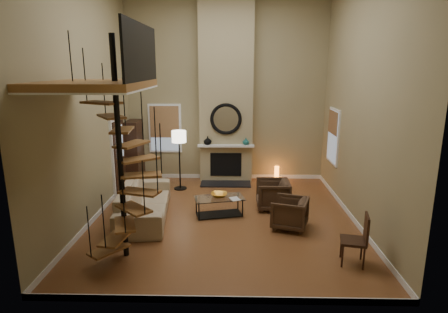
{
  "coord_description": "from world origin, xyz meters",
  "views": [
    {
      "loc": [
        0.2,
        -8.21,
        3.5
      ],
      "look_at": [
        0.0,
        0.4,
        1.4
      ],
      "focal_mm": 30.03,
      "sensor_mm": 36.0,
      "label": 1
    }
  ],
  "objects_px": {
    "floor_lamp": "(179,141)",
    "side_chair": "(359,237)",
    "armchair_far": "(293,213)",
    "accent_lamp": "(277,174)",
    "coffee_table": "(219,204)",
    "armchair_near": "(276,195)",
    "hutch": "(135,152)",
    "sofa": "(144,201)"
  },
  "relations": [
    {
      "from": "coffee_table",
      "to": "accent_lamp",
      "type": "relative_size",
      "value": 2.57
    },
    {
      "from": "sofa",
      "to": "floor_lamp",
      "type": "bearing_deg",
      "value": -20.77
    },
    {
      "from": "armchair_near",
      "to": "floor_lamp",
      "type": "height_order",
      "value": "floor_lamp"
    },
    {
      "from": "floor_lamp",
      "to": "side_chair",
      "type": "xyz_separation_m",
      "value": [
        3.77,
        -4.16,
        -0.89
      ]
    },
    {
      "from": "armchair_far",
      "to": "accent_lamp",
      "type": "xyz_separation_m",
      "value": [
        0.04,
        3.4,
        -0.1
      ]
    },
    {
      "from": "side_chair",
      "to": "accent_lamp",
      "type": "bearing_deg",
      "value": 100.34
    },
    {
      "from": "sofa",
      "to": "armchair_far",
      "type": "bearing_deg",
      "value": -105.23
    },
    {
      "from": "side_chair",
      "to": "coffee_table",
      "type": "bearing_deg",
      "value": 139.27
    },
    {
      "from": "hutch",
      "to": "accent_lamp",
      "type": "bearing_deg",
      "value": 0.95
    },
    {
      "from": "armchair_far",
      "to": "accent_lamp",
      "type": "height_order",
      "value": "armchair_far"
    },
    {
      "from": "armchair_far",
      "to": "floor_lamp",
      "type": "distance_m",
      "value": 4.04
    },
    {
      "from": "floor_lamp",
      "to": "side_chair",
      "type": "distance_m",
      "value": 5.68
    },
    {
      "from": "hutch",
      "to": "coffee_table",
      "type": "bearing_deg",
      "value": -44.47
    },
    {
      "from": "accent_lamp",
      "to": "side_chair",
      "type": "xyz_separation_m",
      "value": [
        0.89,
        -4.9,
        0.28
      ]
    },
    {
      "from": "sofa",
      "to": "coffee_table",
      "type": "relative_size",
      "value": 2.09
    },
    {
      "from": "armchair_far",
      "to": "accent_lamp",
      "type": "bearing_deg",
      "value": -162.1
    },
    {
      "from": "hutch",
      "to": "sofa",
      "type": "bearing_deg",
      "value": -71.93
    },
    {
      "from": "armchair_near",
      "to": "hutch",
      "type": "bearing_deg",
      "value": -117.73
    },
    {
      "from": "armchair_far",
      "to": "coffee_table",
      "type": "bearing_deg",
      "value": -95.01
    },
    {
      "from": "accent_lamp",
      "to": "side_chair",
      "type": "relative_size",
      "value": 0.52
    },
    {
      "from": "armchair_near",
      "to": "side_chair",
      "type": "height_order",
      "value": "side_chair"
    },
    {
      "from": "armchair_near",
      "to": "side_chair",
      "type": "xyz_separation_m",
      "value": [
        1.16,
        -2.71,
        0.17
      ]
    },
    {
      "from": "coffee_table",
      "to": "accent_lamp",
      "type": "xyz_separation_m",
      "value": [
        1.67,
        2.69,
        -0.03
      ]
    },
    {
      "from": "coffee_table",
      "to": "floor_lamp",
      "type": "xyz_separation_m",
      "value": [
        -1.2,
        1.95,
        1.13
      ]
    },
    {
      "from": "accent_lamp",
      "to": "side_chair",
      "type": "bearing_deg",
      "value": -79.66
    },
    {
      "from": "floor_lamp",
      "to": "hutch",
      "type": "bearing_deg",
      "value": 155.63
    },
    {
      "from": "hutch",
      "to": "sofa",
      "type": "relative_size",
      "value": 0.71
    },
    {
      "from": "sofa",
      "to": "floor_lamp",
      "type": "relative_size",
      "value": 1.55
    },
    {
      "from": "hutch",
      "to": "accent_lamp",
      "type": "relative_size",
      "value": 3.83
    },
    {
      "from": "hutch",
      "to": "armchair_far",
      "type": "distance_m",
      "value": 5.47
    },
    {
      "from": "hutch",
      "to": "armchair_far",
      "type": "height_order",
      "value": "hutch"
    },
    {
      "from": "hutch",
      "to": "coffee_table",
      "type": "xyz_separation_m",
      "value": [
        2.66,
        -2.62,
        -0.67
      ]
    },
    {
      "from": "coffee_table",
      "to": "accent_lamp",
      "type": "distance_m",
      "value": 3.17
    },
    {
      "from": "floor_lamp",
      "to": "accent_lamp",
      "type": "relative_size",
      "value": 3.47
    },
    {
      "from": "sofa",
      "to": "armchair_near",
      "type": "bearing_deg",
      "value": -84.25
    },
    {
      "from": "coffee_table",
      "to": "armchair_near",
      "type": "bearing_deg",
      "value": 19.57
    },
    {
      "from": "armchair_far",
      "to": "coffee_table",
      "type": "relative_size",
      "value": 0.59
    },
    {
      "from": "accent_lamp",
      "to": "sofa",
      "type": "bearing_deg",
      "value": -140.42
    },
    {
      "from": "armchair_near",
      "to": "accent_lamp",
      "type": "distance_m",
      "value": 2.21
    },
    {
      "from": "armchair_near",
      "to": "coffee_table",
      "type": "distance_m",
      "value": 1.49
    },
    {
      "from": "sofa",
      "to": "side_chair",
      "type": "xyz_separation_m",
      "value": [
        4.33,
        -2.06,
        0.13
      ]
    },
    {
      "from": "sofa",
      "to": "armchair_far",
      "type": "relative_size",
      "value": 3.55
    }
  ]
}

